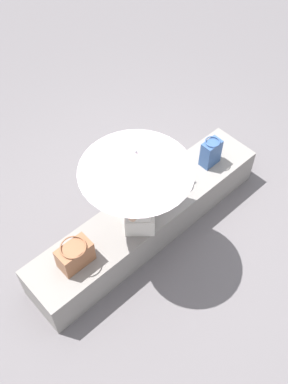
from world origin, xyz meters
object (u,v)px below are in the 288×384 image
shoulder_bag_spare (75,255)px  tote_bag_canvas (211,153)px  handbag_black (171,173)px  person_seated (139,197)px  parasol (136,161)px

shoulder_bag_spare → tote_bag_canvas: bearing=0.1°
handbag_black → tote_bag_canvas: bearing=-9.5°
handbag_black → shoulder_bag_spare: bearing=-176.2°
handbag_black → person_seated: bearing=-165.7°
person_seated → shoulder_bag_spare: person_seated is taller
tote_bag_canvas → handbag_black: bearing=170.5°
handbag_black → tote_bag_canvas: (0.50, -0.08, 0.00)m
shoulder_bag_spare → handbag_black: bearing=3.8°
person_seated → handbag_black: 0.64m
handbag_black → shoulder_bag_spare: (-1.30, -0.09, -0.02)m
handbag_black → shoulder_bag_spare: size_ratio=0.99×
shoulder_bag_spare → parasol: bearing=-7.0°
parasol → handbag_black: size_ratio=3.39×
person_seated → parasol: (-0.05, -0.02, 0.54)m
handbag_black → tote_bag_canvas: tote_bag_canvas is taller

